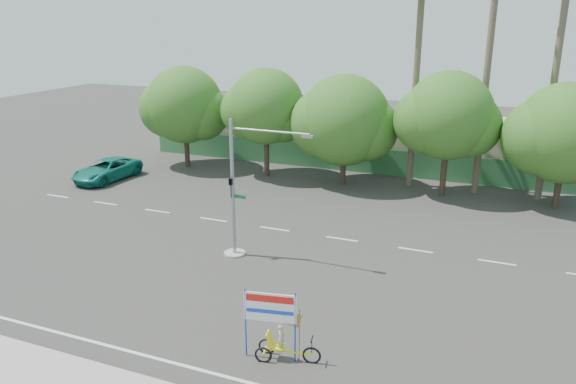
% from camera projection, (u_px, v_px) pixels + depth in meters
% --- Properties ---
extents(ground, '(120.00, 120.00, 0.00)m').
position_uv_depth(ground, '(244.00, 298.00, 24.31)').
color(ground, '#33302D').
rests_on(ground, ground).
extents(fence, '(38.00, 0.08, 2.00)m').
position_uv_depth(fence, '(369.00, 161.00, 42.97)').
color(fence, '#336B3D').
rests_on(fence, ground).
extents(building_left, '(12.00, 8.00, 4.00)m').
position_uv_depth(building_left, '(273.00, 128.00, 50.23)').
color(building_left, '#B5A790').
rests_on(building_left, ground).
extents(building_right, '(14.00, 8.00, 3.60)m').
position_uv_depth(building_right, '(484.00, 147.00, 43.82)').
color(building_right, '#B5A790').
rests_on(building_right, ground).
extents(tree_far_left, '(7.14, 6.00, 7.96)m').
position_uv_depth(tree_far_left, '(184.00, 107.00, 43.79)').
color(tree_far_left, '#473828').
rests_on(tree_far_left, ground).
extents(tree_left, '(6.66, 5.60, 8.07)m').
position_uv_depth(tree_left, '(266.00, 109.00, 41.18)').
color(tree_left, '#473828').
rests_on(tree_left, ground).
extents(tree_center, '(7.62, 6.40, 7.85)m').
position_uv_depth(tree_center, '(344.00, 123.00, 39.21)').
color(tree_center, '#473828').
rests_on(tree_center, ground).
extents(tree_right, '(6.90, 5.80, 8.36)m').
position_uv_depth(tree_right, '(448.00, 119.00, 36.45)').
color(tree_right, '#473828').
rests_on(tree_right, ground).
extents(tree_far_right, '(7.38, 6.20, 7.94)m').
position_uv_depth(tree_far_right, '(565.00, 136.00, 34.12)').
color(tree_far_right, '#473828').
rests_on(tree_far_right, ground).
extents(palm_tall, '(3.73, 3.79, 17.45)m').
position_uv_depth(palm_tall, '(491.00, 35.00, 35.45)').
color(palm_tall, '#70604C').
rests_on(palm_tall, ground).
extents(palm_mid, '(3.73, 3.79, 15.45)m').
position_uv_depth(palm_mid, '(558.00, 54.00, 34.33)').
color(palm_mid, '#70604C').
rests_on(palm_mid, ground).
extents(palm_short, '(3.73, 3.79, 14.45)m').
position_uv_depth(palm_short, '(417.00, 59.00, 37.56)').
color(palm_short, '#70604C').
rests_on(palm_short, ground).
extents(traffic_signal, '(4.72, 1.10, 7.00)m').
position_uv_depth(traffic_signal, '(238.00, 201.00, 27.72)').
color(traffic_signal, gray).
rests_on(traffic_signal, ground).
extents(trike_billboard, '(2.73, 0.91, 2.71)m').
position_uv_depth(trike_billboard, '(278.00, 332.00, 19.69)').
color(trike_billboard, black).
rests_on(trike_billboard, ground).
extents(pickup_truck, '(2.97, 5.71, 1.54)m').
position_uv_depth(pickup_truck, '(107.00, 170.00, 41.37)').
color(pickup_truck, '#107362').
rests_on(pickup_truck, ground).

